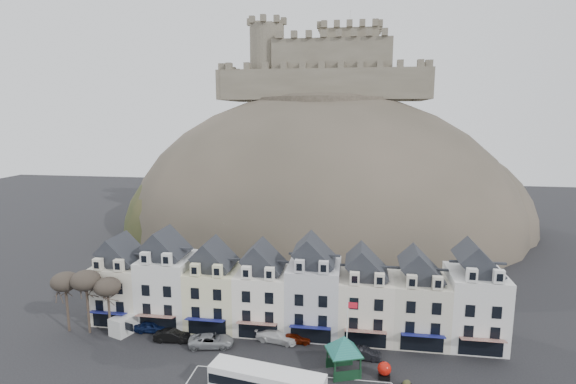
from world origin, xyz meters
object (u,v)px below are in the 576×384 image
object	(u,v)px
bus_shelter	(344,344)
car_white	(277,336)
car_silver	(211,341)
red_buoy	(384,370)
car_charcoal	(364,353)
car_black	(172,336)
white_van	(130,322)
flagpole	(348,328)
bus	(267,384)
car_navy	(152,326)
car_maroon	(295,338)

from	to	relation	value
bus_shelter	car_white	bearing A→B (deg)	125.49
bus_shelter	car_silver	xyz separation A→B (m)	(-16.56, 3.42, -2.73)
red_buoy	car_charcoal	size ratio (longest dim) A/B	0.45
car_black	car_silver	distance (m)	5.36
white_van	flagpole	bearing A→B (deg)	11.57
bus	bus_shelter	world-z (taller)	bus_shelter
bus	car_silver	world-z (taller)	bus
bus_shelter	red_buoy	xyz separation A→B (m)	(4.49, -0.19, -2.55)
bus_shelter	car_black	bearing A→B (deg)	149.82
car_black	car_charcoal	size ratio (longest dim) A/B	1.09
bus_shelter	white_van	distance (m)	29.44
car_black	car_silver	world-z (taller)	car_silver
car_navy	car_charcoal	distance (m)	28.04
red_buoy	white_van	size ratio (longest dim) A/B	0.33
white_van	car_maroon	distance (m)	22.49
bus	car_black	xyz separation A→B (m)	(-14.37, 9.92, -1.12)
car_black	car_navy	bearing A→B (deg)	56.87
car_maroon	car_charcoal	size ratio (longest dim) A/B	0.95
flagpole	car_white	xyz separation A→B (m)	(-9.04, 4.22, -3.80)
car_navy	car_maroon	distance (m)	19.37
white_van	car_black	size ratio (longest dim) A/B	1.25
bus_shelter	car_white	xyz separation A→B (m)	(-8.66, 5.92, -2.72)
car_black	car_maroon	distance (m)	15.76
bus	flagpole	xyz separation A→B (m)	(7.91, 7.74, 2.72)
car_navy	car_white	world-z (taller)	car_white
car_white	car_charcoal	distance (m)	11.23
flagpole	white_van	distance (m)	29.63
red_buoy	car_charcoal	distance (m)	4.24
flagpole	bus_shelter	bearing A→B (deg)	-102.55
car_white	car_black	bearing A→B (deg)	108.64
white_van	car_silver	distance (m)	12.45
car_navy	car_charcoal	xyz separation A→B (m)	(27.92, -2.50, -0.08)
car_maroon	car_charcoal	bearing A→B (deg)	-111.87
flagpole	car_charcoal	bearing A→B (deg)	42.08
red_buoy	car_navy	size ratio (longest dim) A/B	0.42
bus	car_black	world-z (taller)	bus
car_silver	bus	bearing A→B (deg)	-148.23
red_buoy	white_van	xyz separation A→B (m)	(-33.24, 6.11, 0.25)
car_silver	car_charcoal	distance (m)	18.84
white_van	car_maroon	xyz separation A→B (m)	(22.48, 0.00, -0.52)
flagpole	car_silver	distance (m)	17.44
bus_shelter	bus	bearing A→B (deg)	-161.42
bus	car_navy	distance (m)	21.73
red_buoy	car_silver	bearing A→B (deg)	170.26
white_van	car_charcoal	distance (m)	31.14
red_buoy	car_navy	world-z (taller)	red_buoy
flagpole	car_maroon	world-z (taller)	flagpole
red_buoy	car_navy	distance (m)	30.74
flagpole	white_van	xyz separation A→B (m)	(-29.13, 4.22, -3.39)
bus	car_charcoal	size ratio (longest dim) A/B	2.96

